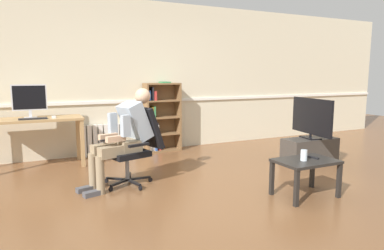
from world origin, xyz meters
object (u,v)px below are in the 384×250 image
Objects in this scene: keyboard at (33,119)px; radiator at (109,139)px; tv_screen at (311,117)px; bookshelf at (160,119)px; imac_monitor at (29,99)px; tv_stand at (310,151)px; coffee_table at (306,165)px; computer_mouse at (54,117)px; drinking_glass at (304,155)px; office_chair at (137,143)px; computer_desk at (35,125)px; spare_remote at (313,157)px; person_seated at (124,135)px.

keyboard reaches higher than radiator.
radiator is at bearing 62.98° from tv_screen.
radiator is at bearing 173.97° from bookshelf.
tv_stand is (3.94, -1.69, -0.84)m from imac_monitor.
tv_stand is 1.56m from coffee_table.
computer_mouse reaches higher than drinking_glass.
radiator is 3.47m from coffee_table.
coffee_table is (2.78, -2.55, -0.40)m from keyboard.
office_chair reaches higher than coffee_table.
tv_stand is at bearing -46.60° from bookshelf.
coffee_table is at bearing -45.77° from computer_mouse.
coffee_table is at bearing -136.32° from tv_stand.
computer_mouse is at bearing -32.41° from imac_monitor.
coffee_table is (2.50, -2.57, -0.41)m from computer_mouse.
coffee_table is at bearing -44.54° from imac_monitor.
computer_desk is at bearing 135.73° from coffee_table.
bookshelf is 3.07m from spare_remote.
radiator is 1.84m from person_seated.
radiator is 6.16× the size of spare_remote.
person_seated is 2.91m from tv_screen.
tv_screen reaches higher than spare_remote.
person_seated is 2.21m from coffee_table.
tv_screen is 1.39× the size of coffee_table.
imac_monitor is 4.00m from coffee_table.
imac_monitor is 1.94m from office_chair.
office_chair is 2.17m from spare_remote.
radiator is (1.22, 0.31, -0.77)m from imac_monitor.
tv_screen is 1.48m from spare_remote.
tv_stand is (2.90, -0.22, -0.45)m from person_seated.
drinking_glass reaches higher than tv_stand.
radiator is at bearing 14.40° from imac_monitor.
office_chair is 1.11× the size of tv_stand.
keyboard is 3.08× the size of drinking_glass.
tv_stand is 7.13× the size of drinking_glass.
computer_desk is at bearing -171.97° from bookshelf.
coffee_table is 0.14m from drinking_glass.
computer_desk is at bearing -50.05° from spare_remote.
office_chair reaches higher than tv_stand.
tv_stand is (2.72, -2.00, -0.07)m from radiator.
imac_monitor is at bearing -165.60° from radiator.
keyboard is 3.82× the size of computer_mouse.
spare_remote is at bearing 12.42° from drinking_glass.
person_seated is 1.28× the size of tv_screen.
keyboard is at bearing 159.34° from tv_stand.
computer_desk is 1.37× the size of office_chair.
imac_monitor reaches higher than keyboard.
tv_stand is (3.62, -1.49, -0.57)m from computer_mouse.
drinking_glass is at bearing -78.16° from bookshelf.
keyboard is at bearing -156.39° from person_seated.
computer_mouse is (0.26, -0.12, 0.13)m from computer_desk.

